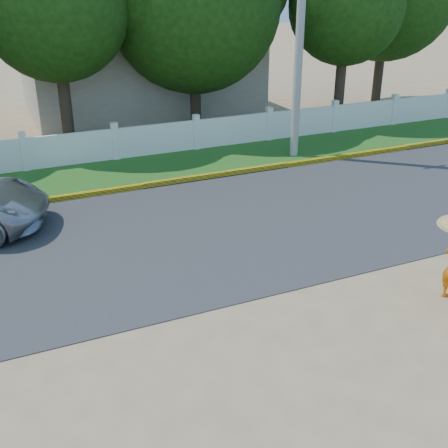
# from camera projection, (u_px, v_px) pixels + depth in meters

# --- Properties ---
(ground) EXTENTS (120.00, 120.00, 0.00)m
(ground) POSITION_uv_depth(u_px,v_px,m) (269.00, 330.00, 10.26)
(ground) COLOR #9E8460
(ground) RESTS_ON ground
(road) EXTENTS (60.00, 7.00, 0.02)m
(road) POSITION_uv_depth(u_px,v_px,m) (183.00, 234.00, 14.01)
(road) COLOR #38383A
(road) RESTS_ON ground
(grass_verge) EXTENTS (60.00, 3.50, 0.03)m
(grass_verge) POSITION_uv_depth(u_px,v_px,m) (128.00, 171.00, 18.38)
(grass_verge) COLOR #2D601E
(grass_verge) RESTS_ON ground
(curb) EXTENTS (40.00, 0.18, 0.16)m
(curb) POSITION_uv_depth(u_px,v_px,m) (142.00, 186.00, 16.93)
(curb) COLOR yellow
(curb) RESTS_ON ground
(fence) EXTENTS (40.00, 0.10, 1.10)m
(fence) POSITION_uv_depth(u_px,v_px,m) (116.00, 144.00, 19.36)
(fence) COLOR silver
(fence) RESTS_ON ground
(building_near) EXTENTS (10.00, 6.00, 3.20)m
(building_near) POSITION_uv_depth(u_px,v_px,m) (142.00, 77.00, 25.71)
(building_near) COLOR #B7AD99
(building_near) RESTS_ON ground
(utility_pole) EXTENTS (0.28, 0.28, 8.54)m
(utility_pole) POSITION_uv_depth(u_px,v_px,m) (300.00, 30.00, 18.24)
(utility_pole) COLOR gray
(utility_pole) RESTS_ON ground
(tree_row) EXTENTS (34.97, 7.24, 8.46)m
(tree_row) POSITION_uv_depth(u_px,v_px,m) (106.00, 4.00, 20.30)
(tree_row) COLOR #473828
(tree_row) RESTS_ON ground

